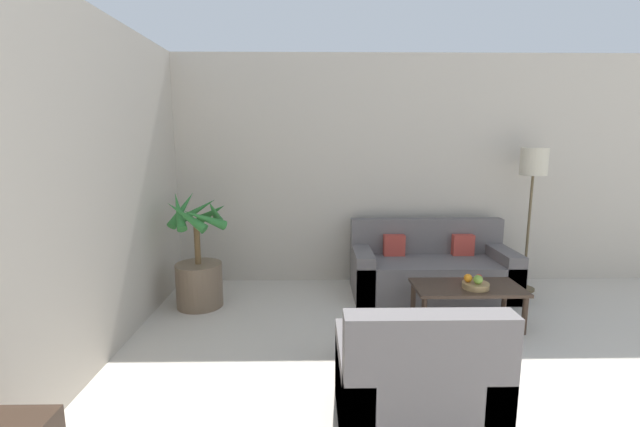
{
  "coord_description": "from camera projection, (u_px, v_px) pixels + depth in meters",
  "views": [
    {
      "loc": [
        -1.41,
        1.08,
        1.73
      ],
      "look_at": [
        -1.34,
        5.25,
        1.0
      ],
      "focal_mm": 24.0,
      "sensor_mm": 36.0,
      "label": 1
    }
  ],
  "objects": [
    {
      "name": "wall_back",
      "position": [
        430.0,
        171.0,
        5.13
      ],
      "size": [
        7.65,
        0.06,
        2.7
      ],
      "color": "#BCB2A3",
      "rests_on": "ground_plane"
    },
    {
      "name": "potted_palm",
      "position": [
        199.0,
        268.0,
        4.42
      ],
      "size": [
        0.63,
        0.69,
        1.22
      ],
      "color": "brown",
      "rests_on": "ground_plane"
    },
    {
      "name": "sofa_loveseat",
      "position": [
        431.0,
        270.0,
        4.82
      ],
      "size": [
        1.76,
        0.77,
        0.81
      ],
      "color": "#605B5B",
      "rests_on": "ground_plane"
    },
    {
      "name": "floor_lamp",
      "position": [
        533.0,
        172.0,
        4.73
      ],
      "size": [
        0.29,
        0.29,
        1.63
      ],
      "color": "brown",
      "rests_on": "ground_plane"
    },
    {
      "name": "coffee_table",
      "position": [
        467.0,
        291.0,
        3.98
      ],
      "size": [
        0.99,
        0.5,
        0.38
      ],
      "color": "#38281E",
      "rests_on": "ground_plane"
    },
    {
      "name": "fruit_bowl",
      "position": [
        476.0,
        285.0,
        3.9
      ],
      "size": [
        0.24,
        0.24,
        0.05
      ],
      "color": "#997A4C",
      "rests_on": "coffee_table"
    },
    {
      "name": "apple_red",
      "position": [
        479.0,
        278.0,
        3.93
      ],
      "size": [
        0.07,
        0.07,
        0.07
      ],
      "color": "red",
      "rests_on": "fruit_bowl"
    },
    {
      "name": "apple_green",
      "position": [
        478.0,
        280.0,
        3.86
      ],
      "size": [
        0.08,
        0.08,
        0.08
      ],
      "color": "olive",
      "rests_on": "fruit_bowl"
    },
    {
      "name": "orange_fruit",
      "position": [
        468.0,
        278.0,
        3.91
      ],
      "size": [
        0.08,
        0.08,
        0.08
      ],
      "color": "orange",
      "rests_on": "fruit_bowl"
    },
    {
      "name": "armchair",
      "position": [
        413.0,
        389.0,
        2.51
      ],
      "size": [
        0.87,
        0.83,
        0.88
      ],
      "color": "#605B5B",
      "rests_on": "ground_plane"
    },
    {
      "name": "ottoman",
      "position": [
        394.0,
        344.0,
        3.28
      ],
      "size": [
        0.62,
        0.48,
        0.35
      ],
      "color": "#605B5B",
      "rests_on": "ground_plane"
    }
  ]
}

